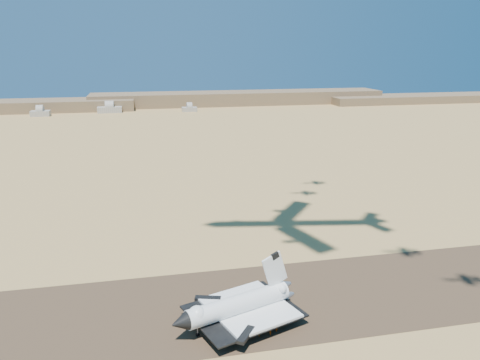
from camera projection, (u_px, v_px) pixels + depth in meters
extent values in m
plane|color=#AE864D|center=(223.00, 306.00, 149.13)|extent=(1200.00, 1200.00, 0.00)
cube|color=#503A28|center=(223.00, 306.00, 149.12)|extent=(600.00, 50.00, 0.06)
cube|color=olive|center=(240.00, 98.00, 678.82)|extent=(420.00, 60.00, 18.00)
cube|color=olive|center=(424.00, 98.00, 707.77)|extent=(300.00, 60.00, 11.00)
cube|color=#A69F93|center=(41.00, 113.00, 562.33)|extent=(22.00, 14.00, 6.50)
cube|color=#A69F93|center=(110.00, 110.00, 592.37)|extent=(30.00, 15.00, 7.50)
cube|color=#A69F93|center=(189.00, 109.00, 603.31)|extent=(19.00, 12.50, 5.50)
cylinder|color=white|center=(238.00, 305.00, 138.57)|extent=(32.77, 16.15, 5.72)
cone|color=black|center=(180.00, 323.00, 129.29)|extent=(6.13, 6.65, 5.44)
sphere|color=white|center=(197.00, 315.00, 131.72)|extent=(5.31, 5.31, 5.31)
cube|color=white|center=(249.00, 308.00, 141.25)|extent=(29.29, 30.55, 0.92)
cube|color=black|center=(243.00, 311.00, 140.36)|extent=(37.01, 33.24, 0.51)
cube|color=white|center=(275.00, 270.00, 143.02)|extent=(9.18, 3.79, 11.77)
cylinder|color=gray|center=(198.00, 331.00, 133.17)|extent=(0.37, 0.37, 3.27)
cylinder|color=black|center=(198.00, 335.00, 133.46)|extent=(1.21, 0.80, 1.12)
cylinder|color=gray|center=(264.00, 320.00, 138.65)|extent=(0.37, 0.37, 3.27)
cylinder|color=black|center=(264.00, 323.00, 138.94)|extent=(1.21, 0.80, 1.12)
cylinder|color=gray|center=(246.00, 305.00, 147.06)|extent=(0.37, 0.37, 3.27)
cylinder|color=black|center=(246.00, 308.00, 147.35)|extent=(1.21, 0.80, 1.12)
imported|color=#CE560C|center=(259.00, 334.00, 133.16)|extent=(0.58, 0.69, 1.62)
imported|color=#CE560C|center=(270.00, 333.00, 133.87)|extent=(0.75, 0.88, 1.57)
imported|color=#CE560C|center=(276.00, 329.00, 135.45)|extent=(1.01, 0.96, 1.58)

